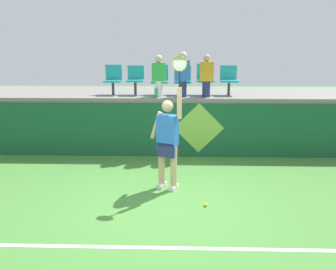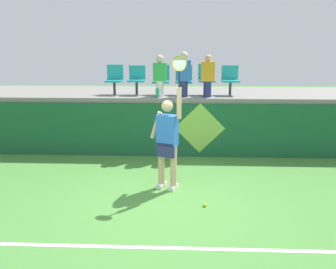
% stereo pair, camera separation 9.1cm
% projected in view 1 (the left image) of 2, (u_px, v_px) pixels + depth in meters
% --- Properties ---
extents(ground_plane, '(40.00, 40.00, 0.00)m').
position_uv_depth(ground_plane, '(166.00, 204.00, 6.35)').
color(ground_plane, '#478438').
extents(court_back_wall, '(13.52, 0.20, 1.37)m').
position_uv_depth(court_back_wall, '(170.00, 130.00, 9.02)').
color(court_back_wall, '#195633').
rests_on(court_back_wall, ground_plane).
extents(spectator_platform, '(13.52, 2.70, 0.12)m').
position_uv_depth(spectator_platform, '(171.00, 94.00, 10.11)').
color(spectator_platform, gray).
rests_on(spectator_platform, court_back_wall).
extents(court_baseline_stripe, '(12.17, 0.08, 0.01)m').
position_uv_depth(court_baseline_stripe, '(162.00, 248.00, 4.95)').
color(court_baseline_stripe, white).
rests_on(court_baseline_stripe, ground_plane).
extents(tennis_player, '(0.71, 0.39, 2.58)m').
position_uv_depth(tennis_player, '(168.00, 140.00, 6.81)').
color(tennis_player, white).
rests_on(tennis_player, ground_plane).
extents(tennis_ball, '(0.07, 0.07, 0.07)m').
position_uv_depth(tennis_ball, '(206.00, 205.00, 6.23)').
color(tennis_ball, '#D1E533').
rests_on(tennis_ball, ground_plane).
extents(water_bottle, '(0.08, 0.08, 0.23)m').
position_uv_depth(water_bottle, '(156.00, 93.00, 8.98)').
color(water_bottle, '#26B272').
rests_on(water_bottle, spectator_platform).
extents(stadium_chair_0, '(0.44, 0.42, 0.78)m').
position_uv_depth(stadium_chair_0, '(113.00, 78.00, 9.45)').
color(stadium_chair_0, '#38383D').
rests_on(stadium_chair_0, spectator_platform).
extents(stadium_chair_1, '(0.44, 0.42, 0.76)m').
position_uv_depth(stadium_chair_1, '(136.00, 78.00, 9.43)').
color(stadium_chair_1, '#38383D').
rests_on(stadium_chair_1, spectator_platform).
extents(stadium_chair_2, '(0.44, 0.42, 0.78)m').
position_uv_depth(stadium_chair_2, '(160.00, 79.00, 9.42)').
color(stadium_chair_2, '#38383D').
rests_on(stadium_chair_2, spectator_platform).
extents(stadium_chair_3, '(0.44, 0.42, 0.77)m').
position_uv_depth(stadium_chair_3, '(183.00, 79.00, 9.40)').
color(stadium_chair_3, '#38383D').
rests_on(stadium_chair_3, spectator_platform).
extents(stadium_chair_4, '(0.44, 0.42, 0.82)m').
position_uv_depth(stadium_chair_4, '(205.00, 78.00, 9.38)').
color(stadium_chair_4, '#38383D').
rests_on(stadium_chair_4, spectator_platform).
extents(stadium_chair_5, '(0.44, 0.42, 0.77)m').
position_uv_depth(stadium_chair_5, '(229.00, 78.00, 9.36)').
color(stadium_chair_5, '#38383D').
rests_on(stadium_chair_5, spectator_platform).
extents(spectator_0, '(0.34, 0.20, 1.06)m').
position_uv_depth(spectator_0, '(207.00, 75.00, 8.94)').
color(spectator_0, navy).
rests_on(spectator_0, spectator_platform).
extents(spectator_1, '(0.34, 0.20, 1.05)m').
position_uv_depth(spectator_1, '(159.00, 75.00, 8.98)').
color(spectator_1, white).
rests_on(spectator_1, spectator_platform).
extents(spectator_2, '(0.34, 0.21, 1.13)m').
position_uv_depth(spectator_2, '(183.00, 73.00, 8.93)').
color(spectator_2, navy).
rests_on(spectator_2, spectator_platform).
extents(wall_signage_mount, '(1.27, 0.01, 1.39)m').
position_uv_depth(wall_signage_mount, '(198.00, 157.00, 9.06)').
color(wall_signage_mount, '#195633').
rests_on(wall_signage_mount, ground_plane).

